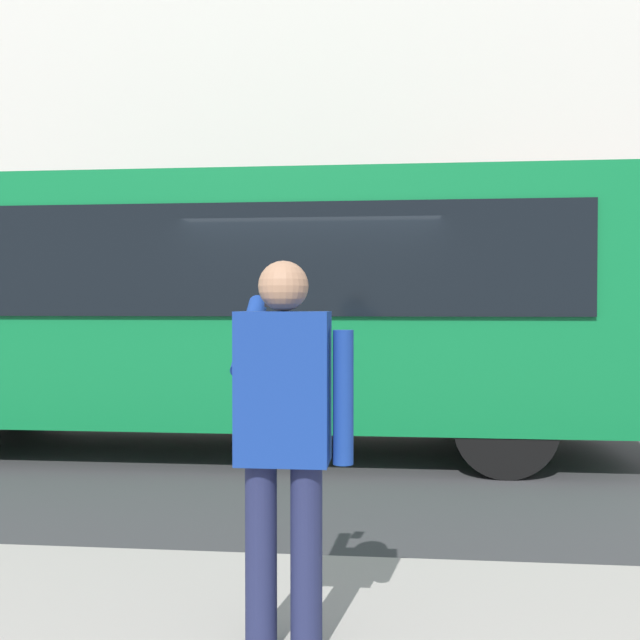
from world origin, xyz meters
name	(u,v)px	position (x,y,z in m)	size (l,w,h in m)	color
ground_plane	(319,457)	(0.00, 0.00, 0.00)	(60.00, 60.00, 0.00)	#38383A
building_facade_far	(353,91)	(-0.02, -6.80, 5.99)	(28.00, 1.55, 12.00)	beige
red_bus	(223,303)	(1.15, -0.33, 1.68)	(9.05, 2.54, 3.08)	#0F7238
pedestrian_photographer	(285,423)	(-0.32, 4.68, 1.14)	(0.53, 0.52, 1.70)	#1E2347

